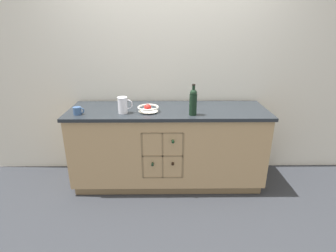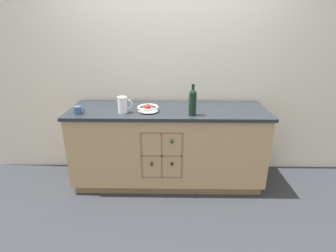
{
  "view_description": "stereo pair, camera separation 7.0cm",
  "coord_description": "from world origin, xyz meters",
  "views": [
    {
      "loc": [
        -0.03,
        -2.7,
        1.72
      ],
      "look_at": [
        0.0,
        0.0,
        0.7
      ],
      "focal_mm": 28.0,
      "sensor_mm": 36.0,
      "label": 1
    },
    {
      "loc": [
        0.04,
        -2.7,
        1.72
      ],
      "look_at": [
        0.0,
        0.0,
        0.7
      ],
      "focal_mm": 28.0,
      "sensor_mm": 36.0,
      "label": 2
    }
  ],
  "objects": [
    {
      "name": "white_pitcher",
      "position": [
        -0.46,
        -0.14,
        0.98
      ],
      "size": [
        0.15,
        0.1,
        0.17
      ],
      "color": "white",
      "rests_on": "kitchen_island"
    },
    {
      "name": "standing_wine_bottle",
      "position": [
        0.25,
        -0.2,
        1.03
      ],
      "size": [
        0.08,
        0.08,
        0.31
      ],
      "color": "black",
      "rests_on": "kitchen_island"
    },
    {
      "name": "ground_plane",
      "position": [
        0.0,
        0.0,
        0.0
      ],
      "size": [
        14.0,
        14.0,
        0.0
      ],
      "primitive_type": "plane",
      "color": "#2D3035"
    },
    {
      "name": "ceramic_mug",
      "position": [
        -0.91,
        -0.18,
        0.93
      ],
      "size": [
        0.11,
        0.08,
        0.08
      ],
      "color": "#385684",
      "rests_on": "kitchen_island"
    },
    {
      "name": "back_wall",
      "position": [
        0.0,
        0.38,
        1.27
      ],
      "size": [
        4.49,
        0.06,
        2.55
      ],
      "primitive_type": "cube",
      "color": "silver",
      "rests_on": "ground_plane"
    },
    {
      "name": "fruit_bowl",
      "position": [
        -0.21,
        -0.1,
        0.93
      ],
      "size": [
        0.22,
        0.22,
        0.08
      ],
      "color": "silver",
      "rests_on": "kitchen_island"
    },
    {
      "name": "kitchen_island",
      "position": [
        -0.0,
        -0.0,
        0.45
      ],
      "size": [
        2.13,
        0.67,
        0.89
      ],
      "color": "olive",
      "rests_on": "ground_plane"
    }
  ]
}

